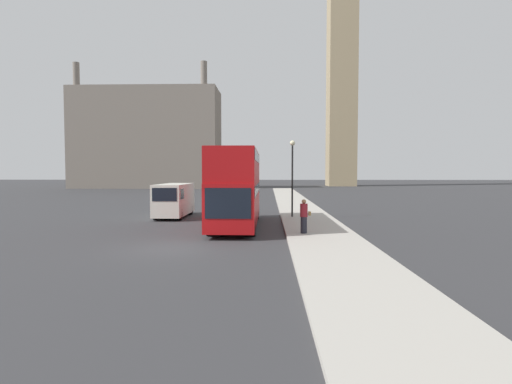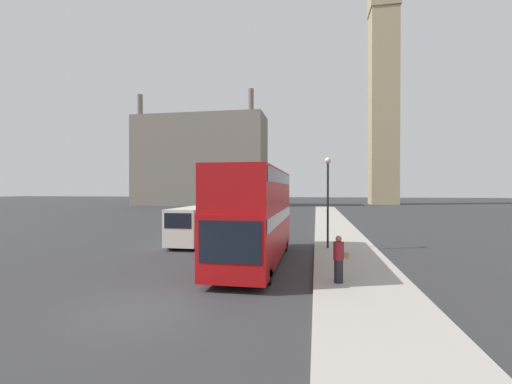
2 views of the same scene
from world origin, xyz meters
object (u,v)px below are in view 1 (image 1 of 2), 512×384
(red_double_decker_bus, at_px, (237,185))
(pedestrian, at_px, (304,216))
(street_lamp, at_px, (292,166))
(clock_tower, at_px, (342,47))
(white_van, at_px, (174,199))

(red_double_decker_bus, relative_size, pedestrian, 5.90)
(pedestrian, height_order, street_lamp, street_lamp)
(clock_tower, relative_size, street_lamp, 11.84)
(white_van, distance_m, street_lamp, 8.81)
(clock_tower, bearing_deg, red_double_decker_bus, -104.99)
(street_lamp, bearing_deg, pedestrian, -88.84)
(pedestrian, bearing_deg, street_lamp, 91.16)
(street_lamp, bearing_deg, clock_tower, 77.02)
(white_van, xyz_separation_m, pedestrian, (8.61, -8.13, -0.28))
(clock_tower, height_order, pedestrian, clock_tower)
(pedestrian, distance_m, street_lamp, 7.99)
(white_van, height_order, street_lamp, street_lamp)
(red_double_decker_bus, bearing_deg, clock_tower, 75.01)
(red_double_decker_bus, relative_size, street_lamp, 1.93)
(pedestrian, bearing_deg, clock_tower, 78.41)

